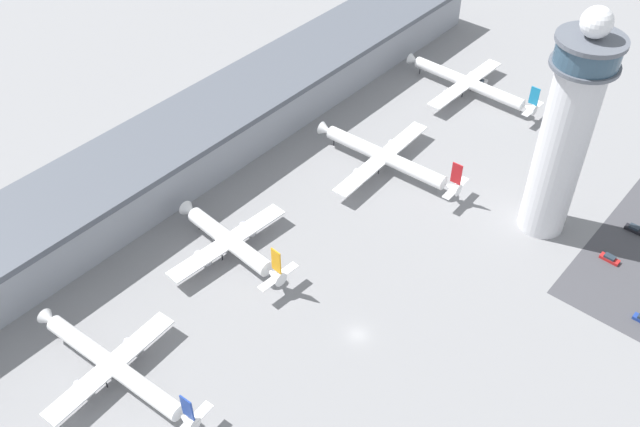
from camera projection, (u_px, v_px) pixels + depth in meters
name	position (u px, v px, depth m)	size (l,w,h in m)	color
ground_plane	(358.00, 335.00, 151.13)	(1000.00, 1000.00, 0.00)	gray
terminal_building	(141.00, 174.00, 179.95)	(266.94, 25.00, 14.24)	#9399A3
control_tower	(566.00, 131.00, 157.93)	(14.63, 14.63, 57.65)	silver
airplane_gate_bravo	(114.00, 367.00, 139.98)	(30.96, 44.10, 11.69)	white
airplane_gate_charlie	(230.00, 242.00, 166.31)	(33.16, 34.86, 12.30)	white
airplane_gate_delta	(385.00, 157.00, 190.25)	(38.84, 44.54, 11.94)	white
airplane_gate_echo	(469.00, 83.00, 218.20)	(34.91, 45.31, 11.16)	white
service_truck_catering	(480.00, 84.00, 223.20)	(5.87, 2.55, 2.76)	black
car_green_van	(634.00, 229.00, 174.54)	(1.77, 4.50, 1.51)	black
car_blue_compact	(610.00, 259.00, 167.11)	(1.96, 4.63, 1.38)	black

